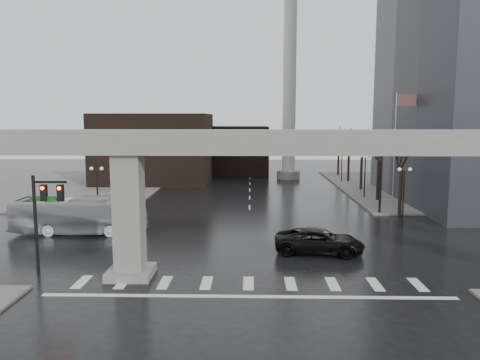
% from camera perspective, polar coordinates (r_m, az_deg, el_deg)
% --- Properties ---
extents(ground, '(160.00, 160.00, 0.00)m').
position_cam_1_polar(ground, '(28.26, 1.05, -11.78)').
color(ground, black).
rests_on(ground, ground).
extents(sidewalk_ne, '(28.00, 36.00, 0.15)m').
position_cam_1_polar(sidewalk_ne, '(68.44, 23.53, -0.88)').
color(sidewalk_ne, slate).
rests_on(sidewalk_ne, ground).
extents(sidewalk_nw, '(28.00, 36.00, 0.15)m').
position_cam_1_polar(sidewalk_nw, '(68.52, -21.10, -0.75)').
color(sidewalk_nw, slate).
rests_on(sidewalk_nw, ground).
extents(elevated_guideway, '(48.00, 2.60, 8.70)m').
position_cam_1_polar(elevated_guideway, '(26.81, 3.79, 2.24)').
color(elevated_guideway, gray).
rests_on(elevated_guideway, ground).
extents(building_far_left, '(16.00, 14.00, 10.00)m').
position_cam_1_polar(building_far_left, '(70.24, -10.30, 3.86)').
color(building_far_left, black).
rests_on(building_far_left, ground).
extents(building_far_mid, '(10.00, 10.00, 8.00)m').
position_cam_1_polar(building_far_mid, '(78.88, -0.22, 3.65)').
color(building_far_mid, black).
rests_on(building_far_mid, ground).
extents(smokestack, '(3.60, 3.60, 30.00)m').
position_cam_1_polar(smokestack, '(73.02, 6.04, 10.63)').
color(smokestack, beige).
rests_on(smokestack, ground).
extents(signal_mast_arm, '(12.12, 0.43, 8.00)m').
position_cam_1_polar(signal_mast_arm, '(46.46, 12.35, 3.01)').
color(signal_mast_arm, black).
rests_on(signal_mast_arm, ground).
extents(signal_left_pole, '(2.30, 0.30, 6.00)m').
position_cam_1_polar(signal_left_pole, '(30.31, -22.80, -3.09)').
color(signal_left_pole, black).
rests_on(signal_left_pole, ground).
extents(flagpole_assembly, '(2.06, 0.12, 12.00)m').
position_cam_1_polar(flagpole_assembly, '(51.02, 18.71, 5.09)').
color(flagpole_assembly, silver).
rests_on(flagpole_assembly, ground).
extents(lamp_right_0, '(1.22, 0.32, 5.11)m').
position_cam_1_polar(lamp_right_0, '(43.22, 19.35, -0.71)').
color(lamp_right_0, black).
rests_on(lamp_right_0, ground).
extents(lamp_right_1, '(1.22, 0.32, 5.11)m').
position_cam_1_polar(lamp_right_1, '(56.59, 15.00, 1.32)').
color(lamp_right_1, black).
rests_on(lamp_right_1, ground).
extents(lamp_right_2, '(1.22, 0.32, 5.11)m').
position_cam_1_polar(lamp_right_2, '(70.21, 12.32, 2.56)').
color(lamp_right_2, black).
rests_on(lamp_right_2, ground).
extents(lamp_left_0, '(1.22, 0.32, 5.11)m').
position_cam_1_polar(lamp_left_0, '(43.29, -17.02, -0.60)').
color(lamp_left_0, black).
rests_on(lamp_left_0, ground).
extents(lamp_left_1, '(1.22, 0.32, 5.11)m').
position_cam_1_polar(lamp_left_1, '(56.64, -12.60, 1.40)').
color(lamp_left_1, black).
rests_on(lamp_left_1, ground).
extents(lamp_left_2, '(1.22, 0.32, 5.11)m').
position_cam_1_polar(lamp_left_2, '(70.25, -9.87, 2.62)').
color(lamp_left_2, black).
rests_on(lamp_left_2, ground).
extents(tree_right_0, '(1.09, 1.58, 7.50)m').
position_cam_1_polar(tree_right_0, '(47.41, 19.01, -0.84)').
color(tree_right_0, black).
rests_on(tree_right_0, ground).
extents(tree_right_1, '(1.09, 1.61, 7.67)m').
position_cam_1_polar(tree_right_1, '(55.01, 16.51, 0.44)').
color(tree_right_1, black).
rests_on(tree_right_1, ground).
extents(tree_right_2, '(1.10, 1.63, 7.85)m').
position_cam_1_polar(tree_right_2, '(62.71, 14.61, 1.40)').
color(tree_right_2, black).
rests_on(tree_right_2, ground).
extents(tree_right_3, '(1.11, 1.66, 8.02)m').
position_cam_1_polar(tree_right_3, '(70.47, 13.13, 2.15)').
color(tree_right_3, black).
rests_on(tree_right_3, ground).
extents(tree_right_4, '(1.12, 1.69, 8.19)m').
position_cam_1_polar(tree_right_4, '(78.29, 11.94, 2.75)').
color(tree_right_4, black).
rests_on(tree_right_4, ground).
extents(pickup_truck, '(6.49, 3.64, 1.71)m').
position_cam_1_polar(pickup_truck, '(33.27, 9.65, -7.36)').
color(pickup_truck, black).
rests_on(pickup_truck, ground).
extents(city_bus, '(10.82, 2.55, 3.01)m').
position_cam_1_polar(city_bus, '(40.28, -19.05, -4.11)').
color(city_bus, silver).
rests_on(city_bus, ground).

